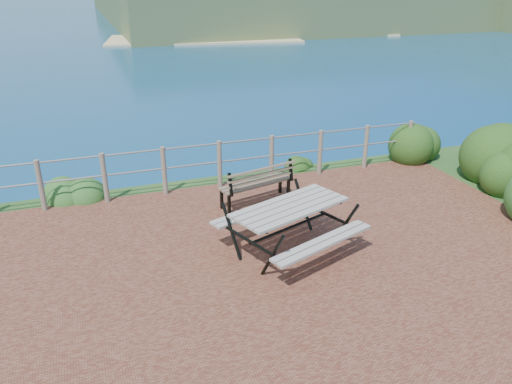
% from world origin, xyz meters
% --- Properties ---
extents(ground, '(10.00, 7.00, 0.12)m').
position_xyz_m(ground, '(0.00, 0.00, 0.00)').
color(ground, brown).
rests_on(ground, ground).
extents(safety_railing, '(9.40, 0.10, 1.00)m').
position_xyz_m(safety_railing, '(0.00, 3.35, 0.57)').
color(safety_railing, '#6B5B4C').
rests_on(safety_railing, ground).
extents(picnic_table, '(2.04, 1.55, 0.80)m').
position_xyz_m(picnic_table, '(0.34, 0.43, 0.51)').
color(picnic_table, gray).
rests_on(picnic_table, ground).
extents(park_bench, '(1.53, 0.72, 0.84)m').
position_xyz_m(park_bench, '(0.44, 2.34, 0.55)').
color(park_bench, brown).
rests_on(park_bench, ground).
extents(shrub_right_front, '(1.48, 1.48, 2.10)m').
position_xyz_m(shrub_right_front, '(5.54, 1.49, 0.00)').
color(shrub_right_front, '#183C12').
rests_on(shrub_right_front, ground).
extents(shrub_right_edge, '(1.15, 1.15, 1.63)m').
position_xyz_m(shrub_right_edge, '(5.01, 3.67, 0.00)').
color(shrub_right_edge, '#183C12').
rests_on(shrub_right_edge, ground).
extents(shrub_lip_west, '(0.85, 0.85, 0.63)m').
position_xyz_m(shrub_lip_west, '(-2.87, 3.98, 0.00)').
color(shrub_lip_west, '#275921').
rests_on(shrub_lip_west, ground).
extents(shrub_lip_east, '(0.79, 0.79, 0.53)m').
position_xyz_m(shrub_lip_east, '(2.16, 4.05, 0.00)').
color(shrub_lip_east, '#183C12').
rests_on(shrub_lip_east, ground).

